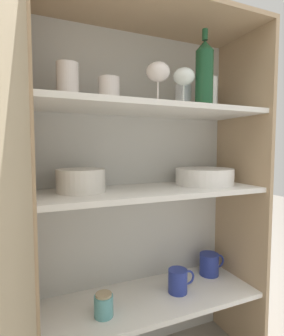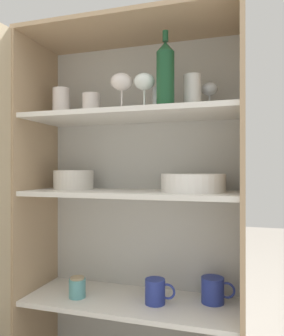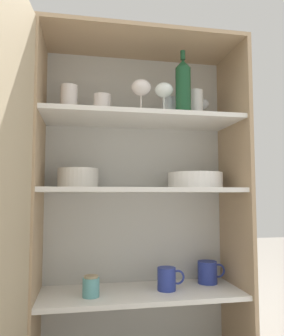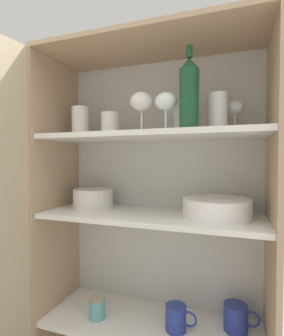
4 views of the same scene
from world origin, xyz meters
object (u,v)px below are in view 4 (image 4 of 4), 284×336
wine_bottle (189,93)px  storage_jar (97,308)px  coffee_mug_primary (236,318)px  plate_stack_white (217,208)px  mixing_bowl_large (93,198)px

wine_bottle → storage_jar: wine_bottle is taller
wine_bottle → storage_jar: size_ratio=3.36×
storage_jar → coffee_mug_primary: bearing=11.2°
plate_stack_white → storage_jar: plate_stack_white is taller
wine_bottle → mixing_bowl_large: wine_bottle is taller
wine_bottle → plate_stack_white: wine_bottle is taller
wine_bottle → plate_stack_white: (0.09, 0.11, -0.41)m
wine_bottle → plate_stack_white: bearing=50.7°
wine_bottle → coffee_mug_primary: 0.87m
plate_stack_white → storage_jar: bearing=-172.6°
coffee_mug_primary → wine_bottle: bearing=-136.5°
storage_jar → plate_stack_white: bearing=7.4°
coffee_mug_primary → storage_jar: size_ratio=1.58×
wine_bottle → mixing_bowl_large: size_ratio=1.61×
plate_stack_white → coffee_mug_primary: bearing=32.1°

